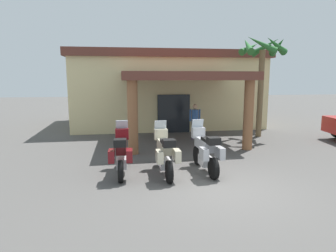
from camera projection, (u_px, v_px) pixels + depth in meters
ground_plane at (223, 188)px, 8.20m from camera, size 80.00×80.00×0.00m
motel_building at (165, 88)px, 19.13m from camera, size 11.65×11.68×4.56m
motorcycle_maroon at (121, 153)px, 9.27m from camera, size 0.71×2.21×1.61m
motorcycle_cream at (165, 153)px, 9.22m from camera, size 0.72×2.21×1.61m
motorcycle_silver at (205, 151)px, 9.52m from camera, size 0.73×2.21×1.61m
pedestrian at (195, 119)px, 14.44m from camera, size 0.52×0.32×1.74m
palm_tree_near_portico at (262, 57)px, 14.66m from camera, size 2.28×2.37×5.12m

